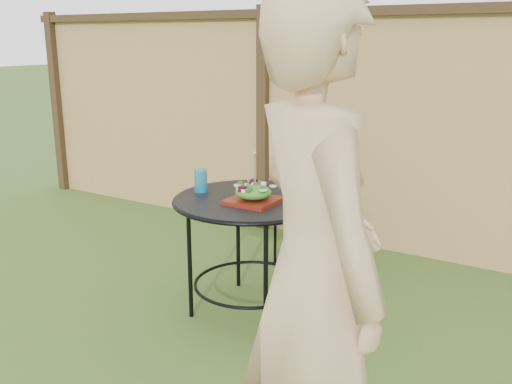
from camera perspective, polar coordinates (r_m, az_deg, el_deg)
fence at (r=4.43m, az=15.72°, el=5.64°), size 8.00×0.12×1.90m
patio_table at (r=3.40m, az=-0.56°, el=-2.84°), size 0.92×0.92×0.72m
patio_chair at (r=4.29m, az=5.98°, el=-0.24°), size 0.46×0.46×0.95m
diner at (r=1.84m, az=5.87°, el=-8.24°), size 0.79×0.75×1.81m
salad_plate at (r=3.26m, az=-0.27°, el=-0.88°), size 0.27×0.27×0.02m
salad at (r=3.25m, az=-0.27°, el=-0.00°), size 0.21×0.21×0.08m
fork at (r=3.21m, az=-0.12°, el=2.21°), size 0.01×0.01×0.18m
drinking_glass at (r=3.50m, az=-5.54°, el=1.14°), size 0.08×0.08×0.14m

